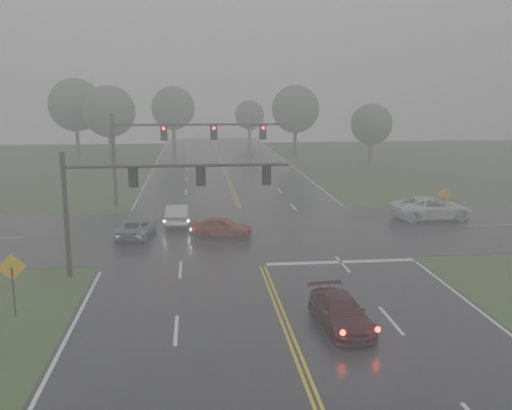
{
  "coord_description": "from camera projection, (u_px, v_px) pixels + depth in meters",
  "views": [
    {
      "loc": [
        -3.6,
        -15.86,
        9.56
      ],
      "look_at": [
        -0.16,
        16.0,
        3.1
      ],
      "focal_mm": 40.0,
      "sensor_mm": 36.0,
      "label": 1
    }
  ],
  "objects": [
    {
      "name": "car_grey",
      "position": [
        137.0,
        237.0,
        37.81
      ],
      "size": [
        2.63,
        4.74,
        1.26
      ],
      "primitive_type": "imported",
      "rotation": [
        0.0,
        0.0,
        3.02
      ],
      "color": "slate",
      "rests_on": "ground"
    },
    {
      "name": "signal_gantry_near",
      "position": [
        136.0,
        189.0,
        29.21
      ],
      "size": [
        11.61,
        0.29,
        6.53
      ],
      "color": "black",
      "rests_on": "ground"
    },
    {
      "name": "sedan_silver",
      "position": [
        178.0,
        225.0,
        41.33
      ],
      "size": [
        1.66,
        4.54,
        1.49
      ],
      "primitive_type": "imported",
      "rotation": [
        0.0,
        0.0,
        3.12
      ],
      "color": "#B8BAC1",
      "rests_on": "ground"
    },
    {
      "name": "sign_diamond_east",
      "position": [
        444.0,
        199.0,
        41.66
      ],
      "size": [
        1.1,
        0.15,
        2.65
      ],
      "rotation": [
        0.0,
        0.0,
        -0.1
      ],
      "color": "black",
      "rests_on": "ground"
    },
    {
      "name": "tree_nw_a",
      "position": [
        109.0,
        112.0,
        76.64
      ],
      "size": [
        7.0,
        7.0,
        10.27
      ],
      "color": "#2D251D",
      "rests_on": "ground"
    },
    {
      "name": "main_road",
      "position": [
        252.0,
        239.0,
        37.22
      ],
      "size": [
        18.0,
        160.0,
        0.02
      ],
      "primitive_type": "cube",
      "color": "black",
      "rests_on": "ground"
    },
    {
      "name": "tree_e_near",
      "position": [
        372.0,
        124.0,
        74.3
      ],
      "size": [
        5.4,
        5.4,
        7.93
      ],
      "color": "#2D251D",
      "rests_on": "ground"
    },
    {
      "name": "ground",
      "position": [
        316.0,
        403.0,
        17.72
      ],
      "size": [
        180.0,
        180.0,
        0.0
      ],
      "primitive_type": "plane",
      "color": "#2E441D",
      "rests_on": "ground"
    },
    {
      "name": "sedan_red",
      "position": [
        222.0,
        237.0,
        37.73
      ],
      "size": [
        4.28,
        2.37,
        1.38
      ],
      "primitive_type": "imported",
      "rotation": [
        0.0,
        0.0,
        1.38
      ],
      "color": "maroon",
      "rests_on": "ground"
    },
    {
      "name": "tree_nw_b",
      "position": [
        75.0,
        105.0,
        82.75
      ],
      "size": [
        7.72,
        7.72,
        11.34
      ],
      "color": "#2D251D",
      "rests_on": "ground"
    },
    {
      "name": "sign_diamond_west",
      "position": [
        12.0,
        275.0,
        24.1
      ],
      "size": [
        1.15,
        0.34,
        2.82
      ],
      "rotation": [
        0.0,
        0.0,
        0.25
      ],
      "color": "black",
      "rests_on": "ground"
    },
    {
      "name": "cross_street",
      "position": [
        249.0,
        232.0,
        39.16
      ],
      "size": [
        120.0,
        14.0,
        0.02
      ],
      "primitive_type": "cube",
      "color": "black",
      "rests_on": "ground"
    },
    {
      "name": "sedan_maroon",
      "position": [
        340.0,
        327.0,
        23.4
      ],
      "size": [
        2.23,
        4.57,
        1.28
      ],
      "primitive_type": "imported",
      "rotation": [
        0.0,
        0.0,
        0.1
      ],
      "color": "#36090F",
      "rests_on": "ground"
    },
    {
      "name": "pickup_white",
      "position": [
        431.0,
        219.0,
        43.05
      ],
      "size": [
        6.26,
        3.27,
        1.68
      ],
      "primitive_type": "imported",
      "rotation": [
        0.0,
        0.0,
        1.65
      ],
      "color": "silver",
      "rests_on": "ground"
    },
    {
      "name": "stop_bar",
      "position": [
        341.0,
        262.0,
        32.23
      ],
      "size": [
        8.5,
        0.5,
        0.01
      ],
      "primitive_type": "cube",
      "color": "silver",
      "rests_on": "ground"
    },
    {
      "name": "signal_gantry_far",
      "position": [
        166.0,
        142.0,
        47.0
      ],
      "size": [
        13.87,
        0.39,
        7.69
      ],
      "color": "black",
      "rests_on": "ground"
    },
    {
      "name": "tree_n_far",
      "position": [
        250.0,
        115.0,
        102.97
      ],
      "size": [
        5.34,
        5.34,
        7.85
      ],
      "color": "#2D251D",
      "rests_on": "ground"
    },
    {
      "name": "tree_ne_a",
      "position": [
        295.0,
        109.0,
        84.41
      ],
      "size": [
        7.06,
        7.06,
        10.37
      ],
      "color": "#2D251D",
      "rests_on": "ground"
    },
    {
      "name": "tree_n_mid",
      "position": [
        173.0,
        108.0,
        91.6
      ],
      "size": [
        6.98,
        6.98,
        10.25
      ],
      "color": "#2D251D",
      "rests_on": "ground"
    }
  ]
}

